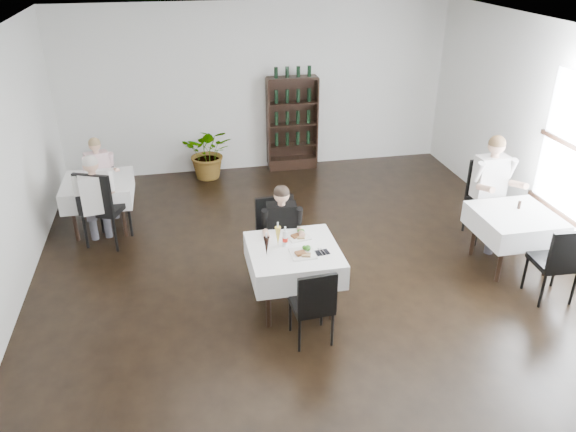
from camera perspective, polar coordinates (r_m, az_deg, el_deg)
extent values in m
plane|color=black|center=(6.90, 3.02, -8.59)|extent=(9.00, 9.00, 0.00)
plane|color=white|center=(5.72, 3.76, 16.75)|extent=(9.00, 9.00, 0.00)
plane|color=white|center=(10.34, -3.11, 12.82)|extent=(7.00, 0.00, 7.00)
cube|color=black|center=(10.70, 0.42, 5.47)|extent=(0.90, 0.28, 0.20)
cylinder|color=black|center=(6.29, -2.02, -8.55)|extent=(0.06, 0.06, 0.71)
cylinder|color=black|center=(6.89, -3.05, -5.10)|extent=(0.06, 0.06, 0.71)
cylinder|color=black|center=(6.42, 4.47, -7.77)|extent=(0.06, 0.06, 0.71)
cylinder|color=black|center=(7.01, 2.86, -4.47)|extent=(0.06, 0.06, 0.71)
cube|color=black|center=(6.44, 0.58, -3.62)|extent=(0.85, 0.85, 0.04)
cube|color=white|center=(6.50, 0.58, -4.45)|extent=(1.03, 1.03, 0.30)
cylinder|color=black|center=(8.56, -20.90, -0.24)|extent=(0.06, 0.06, 0.71)
cylinder|color=black|center=(9.17, -20.37, 1.65)|extent=(0.06, 0.06, 0.71)
cylinder|color=black|center=(8.46, -16.39, 0.17)|extent=(0.06, 0.06, 0.71)
cylinder|color=black|center=(9.08, -16.16, 2.06)|extent=(0.06, 0.06, 0.71)
cube|color=black|center=(8.66, -18.81, 3.17)|extent=(0.80, 0.80, 0.04)
cube|color=white|center=(8.70, -18.71, 2.51)|extent=(0.98, 0.98, 0.30)
cylinder|color=black|center=(7.55, 20.83, -3.93)|extent=(0.06, 0.06, 0.71)
cylinder|color=black|center=(8.05, 18.41, -1.55)|extent=(0.06, 0.06, 0.71)
cylinder|color=black|center=(7.92, 25.03, -3.30)|extent=(0.06, 0.06, 0.71)
cylinder|color=black|center=(8.40, 22.46, -1.06)|extent=(0.06, 0.06, 0.71)
cube|color=black|center=(7.81, 22.15, -0.01)|extent=(0.80, 0.80, 0.04)
cube|color=white|center=(7.85, 22.01, -0.73)|extent=(0.98, 0.98, 0.30)
imported|color=#2E5C1F|center=(10.21, -8.03, 6.43)|extent=(1.02, 0.93, 0.97)
cylinder|color=black|center=(6.95, -2.07, -5.86)|extent=(0.04, 0.04, 0.49)
cylinder|color=black|center=(7.30, -2.93, -4.14)|extent=(0.04, 0.04, 0.49)
cylinder|color=black|center=(7.05, 1.28, -5.32)|extent=(0.04, 0.04, 0.49)
cylinder|color=black|center=(7.40, 0.26, -3.65)|extent=(0.04, 0.04, 0.49)
cube|color=black|center=(7.03, -0.88, -2.81)|extent=(0.53, 0.53, 0.07)
cube|color=black|center=(7.08, -1.39, 0.06)|extent=(0.49, 0.10, 0.53)
cylinder|color=black|center=(6.40, 3.42, -9.49)|extent=(0.03, 0.03, 0.42)
cylinder|color=black|center=(6.13, 4.52, -11.43)|extent=(0.03, 0.03, 0.42)
cylinder|color=black|center=(6.31, 0.23, -10.02)|extent=(0.03, 0.03, 0.42)
cylinder|color=black|center=(6.03, 1.18, -12.03)|extent=(0.03, 0.03, 0.42)
cube|color=black|center=(6.07, 2.38, -8.95)|extent=(0.45, 0.45, 0.06)
cube|color=black|center=(5.78, 3.00, -8.03)|extent=(0.42, 0.07, 0.46)
cylinder|color=black|center=(9.23, -18.53, 1.06)|extent=(0.03, 0.03, 0.40)
cylinder|color=black|center=(9.54, -19.07, 1.82)|extent=(0.03, 0.03, 0.40)
cylinder|color=black|center=(9.30, -16.49, 1.56)|extent=(0.03, 0.03, 0.40)
cylinder|color=black|center=(9.61, -17.09, 2.30)|extent=(0.03, 0.03, 0.40)
cube|color=black|center=(9.33, -17.99, 2.94)|extent=(0.51, 0.51, 0.06)
cube|color=black|center=(9.41, -18.48, 4.61)|extent=(0.39, 0.18, 0.43)
cylinder|color=black|center=(8.48, -15.75, -0.40)|extent=(0.04, 0.04, 0.52)
cylinder|color=black|center=(8.13, -17.14, -1.83)|extent=(0.04, 0.04, 0.52)
cylinder|color=black|center=(8.69, -18.43, -0.12)|extent=(0.04, 0.04, 0.52)
cylinder|color=black|center=(8.34, -19.89, -1.50)|extent=(0.04, 0.04, 0.52)
cube|color=black|center=(8.28, -18.09, 0.86)|extent=(0.69, 0.69, 0.08)
cube|color=black|center=(7.97, -19.19, 2.11)|extent=(0.50, 0.26, 0.57)
cylinder|color=black|center=(8.35, 18.66, -1.30)|extent=(0.04, 0.04, 0.51)
cylinder|color=black|center=(8.71, 17.52, 0.06)|extent=(0.04, 0.04, 0.51)
cylinder|color=black|center=(8.55, 21.37, -1.12)|extent=(0.04, 0.04, 0.51)
cylinder|color=black|center=(8.90, 20.14, 0.21)|extent=(0.04, 0.04, 0.51)
cube|color=black|center=(8.50, 19.72, 1.21)|extent=(0.55, 0.55, 0.08)
cube|color=black|center=(8.58, 19.39, 3.68)|extent=(0.51, 0.10, 0.56)
cylinder|color=black|center=(7.78, 25.45, -5.01)|extent=(0.04, 0.04, 0.46)
cylinder|color=black|center=(7.51, 27.00, -6.55)|extent=(0.04, 0.04, 0.46)
cylinder|color=black|center=(7.58, 22.92, -5.34)|extent=(0.04, 0.04, 0.46)
cylinder|color=black|center=(7.30, 24.41, -6.94)|extent=(0.04, 0.04, 0.46)
cube|color=black|center=(7.42, 25.33, -4.26)|extent=(0.48, 0.48, 0.07)
cube|color=black|center=(7.15, 26.59, -3.24)|extent=(0.46, 0.08, 0.50)
cube|color=#3F3F46|center=(6.89, -1.27, -3.57)|extent=(0.16, 0.39, 0.13)
cylinder|color=#3F3F46|center=(6.90, -1.12, -6.31)|extent=(0.10, 0.10, 0.45)
cube|color=#3F3F46|center=(6.90, 0.24, -3.49)|extent=(0.16, 0.39, 0.13)
cylinder|color=#3F3F46|center=(6.92, 0.39, -6.22)|extent=(0.10, 0.10, 0.45)
cube|color=black|center=(6.90, -0.66, -0.66)|extent=(0.38, 0.23, 0.50)
cylinder|color=tan|center=(6.68, -2.25, -1.85)|extent=(0.10, 0.29, 0.14)
cylinder|color=tan|center=(6.72, 1.32, -1.67)|extent=(0.10, 0.29, 0.14)
sphere|color=tan|center=(6.72, -0.67, 2.17)|extent=(0.19, 0.19, 0.19)
sphere|color=black|center=(6.71, -0.67, 2.38)|extent=(0.19, 0.19, 0.19)
cube|color=#3F3F46|center=(9.11, -18.73, 2.66)|extent=(0.24, 0.38, 0.12)
cylinder|color=#3F3F46|center=(9.08, -18.21, 0.77)|extent=(0.09, 0.09, 0.42)
cube|color=#3F3F46|center=(9.15, -17.70, 2.91)|extent=(0.24, 0.38, 0.12)
cylinder|color=#3F3F46|center=(9.12, -17.18, 1.03)|extent=(0.09, 0.09, 0.42)
cube|color=beige|center=(9.17, -18.75, 4.75)|extent=(0.39, 0.30, 0.47)
cylinder|color=tan|center=(8.93, -19.54, 3.90)|extent=(0.16, 0.27, 0.13)
cylinder|color=tan|center=(9.01, -17.13, 4.48)|extent=(0.16, 0.27, 0.13)
sphere|color=tan|center=(9.04, -19.06, 6.84)|extent=(0.18, 0.18, 0.18)
sphere|color=olive|center=(9.03, -19.08, 6.99)|extent=(0.18, 0.18, 0.18)
cube|color=#3F3F46|center=(8.27, -18.09, 0.76)|extent=(0.20, 0.43, 0.14)
cylinder|color=#3F3F46|center=(8.56, -17.91, -0.61)|extent=(0.11, 0.11, 0.48)
cube|color=#3F3F46|center=(8.27, -19.42, 0.53)|extent=(0.20, 0.43, 0.14)
cylinder|color=#3F3F46|center=(8.56, -19.19, -0.82)|extent=(0.11, 0.11, 0.48)
cube|color=silver|center=(7.97, -18.98, 2.17)|extent=(0.42, 0.28, 0.53)
cylinder|color=tan|center=(8.23, -17.56, 3.01)|extent=(0.13, 0.31, 0.15)
cylinder|color=tan|center=(8.22, -20.64, 2.49)|extent=(0.13, 0.31, 0.15)
sphere|color=tan|center=(7.84, -19.43, 4.93)|extent=(0.20, 0.20, 0.20)
sphere|color=beige|center=(7.83, -19.46, 5.13)|extent=(0.20, 0.20, 0.20)
cube|color=#3F3F46|center=(8.21, 19.59, 0.84)|extent=(0.17, 0.47, 0.15)
cylinder|color=#3F3F46|center=(8.22, 19.94, -1.90)|extent=(0.12, 0.12, 0.54)
cube|color=#3F3F46|center=(8.33, 20.85, 0.99)|extent=(0.17, 0.47, 0.15)
cylinder|color=#3F3F46|center=(8.34, 21.20, -1.71)|extent=(0.12, 0.12, 0.54)
cube|color=silver|center=(8.29, 19.85, 3.77)|extent=(0.45, 0.26, 0.60)
cylinder|color=tan|center=(7.94, 19.43, 2.66)|extent=(0.10, 0.34, 0.17)
cylinder|color=tan|center=(8.21, 22.38, 2.96)|extent=(0.10, 0.34, 0.17)
sphere|color=tan|center=(8.11, 20.43, 6.69)|extent=(0.23, 0.23, 0.23)
sphere|color=brown|center=(8.10, 20.47, 6.91)|extent=(0.23, 0.23, 0.23)
cube|color=white|center=(6.65, 1.02, -2.08)|extent=(0.29, 0.29, 0.02)
cube|color=#522C17|center=(6.62, 0.80, -2.02)|extent=(0.12, 0.11, 0.02)
sphere|color=#30731E|center=(6.68, 1.45, -1.57)|extent=(0.06, 0.06, 0.06)
cube|color=brown|center=(6.60, 1.30, -2.17)|extent=(0.10, 0.08, 0.02)
cube|color=white|center=(6.30, 1.52, -3.85)|extent=(0.28, 0.28, 0.02)
cube|color=#522C17|center=(6.27, 1.28, -3.80)|extent=(0.13, 0.11, 0.03)
sphere|color=#30731E|center=(6.33, 2.02, -3.26)|extent=(0.07, 0.07, 0.07)
cube|color=brown|center=(6.24, 1.86, -3.98)|extent=(0.12, 0.10, 0.02)
cone|color=black|center=(6.24, -2.20, -3.09)|extent=(0.07, 0.07, 0.23)
cylinder|color=silver|center=(6.17, -2.22, -1.95)|extent=(0.02, 0.02, 0.06)
cone|color=gold|center=(6.42, -1.03, -2.10)|extent=(0.07, 0.07, 0.24)
cylinder|color=silver|center=(6.35, -1.04, -0.89)|extent=(0.02, 0.02, 0.06)
cylinder|color=silver|center=(6.42, -0.29, -2.29)|extent=(0.06, 0.06, 0.20)
cylinder|color=#A21209|center=(6.43, -0.29, -2.41)|extent=(0.06, 0.06, 0.05)
cylinder|color=silver|center=(6.36, -0.29, -1.31)|extent=(0.02, 0.02, 0.05)
cube|color=black|center=(6.35, 3.49, -3.71)|extent=(0.17, 0.14, 0.01)
cylinder|color=silver|center=(6.34, 3.34, -3.66)|extent=(0.03, 0.17, 0.01)
cylinder|color=silver|center=(6.35, 3.64, -3.63)|extent=(0.04, 0.17, 0.01)
cylinder|color=black|center=(7.92, 22.44, 1.05)|extent=(0.05, 0.05, 0.10)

